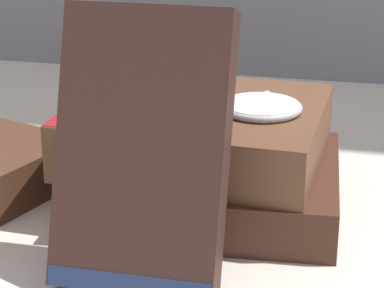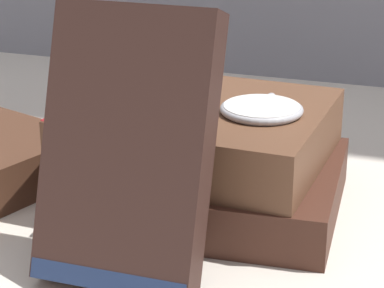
{
  "view_description": "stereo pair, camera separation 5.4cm",
  "coord_description": "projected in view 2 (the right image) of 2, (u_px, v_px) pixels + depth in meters",
  "views": [
    {
      "loc": [
        0.13,
        -0.51,
        0.25
      ],
      "look_at": [
        0.01,
        0.0,
        0.05
      ],
      "focal_mm": 75.0,
      "sensor_mm": 36.0,
      "label": 1
    },
    {
      "loc": [
        0.18,
        -0.5,
        0.25
      ],
      "look_at": [
        0.01,
        0.0,
        0.05
      ],
      "focal_mm": 75.0,
      "sensor_mm": 36.0,
      "label": 2
    }
  ],
  "objects": [
    {
      "name": "reading_glasses",
      "position": [
        162.0,
        132.0,
        0.74
      ],
      "size": [
        0.1,
        0.07,
        0.0
      ],
      "rotation": [
        0.0,
        0.0,
        0.33
      ],
      "color": "#4C3828",
      "rests_on": "ground_plane"
    },
    {
      "name": "pocket_watch",
      "position": [
        262.0,
        109.0,
        0.55
      ],
      "size": [
        0.06,
        0.06,
        0.01
      ],
      "color": "white",
      "rests_on": "book_flat_top"
    },
    {
      "name": "ground_plane",
      "position": [
        175.0,
        209.0,
        0.59
      ],
      "size": [
        3.0,
        3.0,
        0.0
      ],
      "primitive_type": "plane",
      "color": "beige"
    },
    {
      "name": "book_leaning_front",
      "position": [
        127.0,
        156.0,
        0.47
      ],
      "size": [
        0.1,
        0.08,
        0.17
      ],
      "rotation": [
        -0.33,
        0.0,
        0.0
      ],
      "color": "#331E19",
      "rests_on": "ground_plane"
    },
    {
      "name": "book_flat_top",
      "position": [
        194.0,
        130.0,
        0.58
      ],
      "size": [
        0.18,
        0.16,
        0.04
      ],
      "rotation": [
        0.0,
        0.0,
        -0.04
      ],
      "color": "brown",
      "rests_on": "book_flat_bottom"
    },
    {
      "name": "book_flat_bottom",
      "position": [
        205.0,
        184.0,
        0.59
      ],
      "size": [
        0.19,
        0.17,
        0.04
      ],
      "rotation": [
        0.0,
        0.0,
        0.07
      ],
      "color": "#422319",
      "rests_on": "ground_plane"
    }
  ]
}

